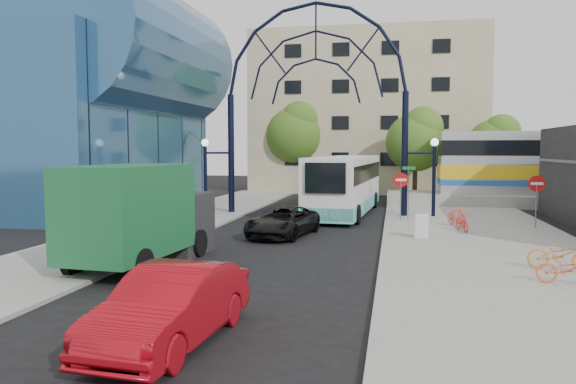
% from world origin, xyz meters
% --- Properties ---
extents(ground, '(120.00, 120.00, 0.00)m').
position_xyz_m(ground, '(0.00, 0.00, 0.00)').
color(ground, black).
rests_on(ground, ground).
extents(sidewalk_east, '(8.00, 56.00, 0.12)m').
position_xyz_m(sidewalk_east, '(8.00, 4.00, 0.06)').
color(sidewalk_east, gray).
rests_on(sidewalk_east, ground).
extents(plaza_west, '(5.00, 50.00, 0.12)m').
position_xyz_m(plaza_west, '(-6.50, 6.00, 0.06)').
color(plaza_west, gray).
rests_on(plaza_west, ground).
extents(gateway_arch, '(13.64, 0.44, 12.10)m').
position_xyz_m(gateway_arch, '(0.00, 14.00, 8.56)').
color(gateway_arch, black).
rests_on(gateway_arch, ground).
extents(stop_sign, '(0.80, 0.07, 2.50)m').
position_xyz_m(stop_sign, '(4.80, 12.00, 1.99)').
color(stop_sign, slate).
rests_on(stop_sign, sidewalk_east).
extents(do_not_enter_sign, '(0.76, 0.07, 2.48)m').
position_xyz_m(do_not_enter_sign, '(11.00, 10.00, 1.98)').
color(do_not_enter_sign, slate).
rests_on(do_not_enter_sign, sidewalk_east).
extents(street_name_sign, '(0.70, 0.70, 2.80)m').
position_xyz_m(street_name_sign, '(5.20, 12.60, 2.13)').
color(street_name_sign, slate).
rests_on(street_name_sign, sidewalk_east).
extents(sandwich_board, '(0.55, 0.61, 0.99)m').
position_xyz_m(sandwich_board, '(5.60, 5.98, 0.74)').
color(sandwich_board, white).
rests_on(sandwich_board, sidewalk_east).
extents(transit_hall, '(16.50, 18.00, 14.50)m').
position_xyz_m(transit_hall, '(-15.30, 15.00, 6.70)').
color(transit_hall, '#28527C').
rests_on(transit_hall, ground).
extents(apartment_block, '(20.00, 12.10, 14.00)m').
position_xyz_m(apartment_block, '(2.00, 34.97, 7.00)').
color(apartment_block, tan).
rests_on(apartment_block, ground).
extents(tree_north_a, '(4.48, 4.48, 7.00)m').
position_xyz_m(tree_north_a, '(6.12, 25.93, 4.61)').
color(tree_north_a, '#382314').
rests_on(tree_north_a, ground).
extents(tree_north_b, '(5.12, 5.12, 8.00)m').
position_xyz_m(tree_north_b, '(-3.88, 29.93, 5.27)').
color(tree_north_b, '#382314').
rests_on(tree_north_b, ground).
extents(tree_north_c, '(4.16, 4.16, 6.50)m').
position_xyz_m(tree_north_c, '(12.12, 27.93, 4.28)').
color(tree_north_c, '#382314').
rests_on(tree_north_c, ground).
extents(city_bus, '(3.62, 12.49, 3.39)m').
position_xyz_m(city_bus, '(1.62, 15.23, 1.77)').
color(city_bus, white).
rests_on(city_bus, ground).
extents(green_truck, '(2.96, 6.76, 3.33)m').
position_xyz_m(green_truck, '(-3.68, -0.72, 1.66)').
color(green_truck, black).
rests_on(green_truck, ground).
extents(black_suv, '(2.96, 5.01, 1.31)m').
position_xyz_m(black_suv, '(-0.34, 6.14, 0.65)').
color(black_suv, black).
rests_on(black_suv, ground).
extents(red_sedan, '(1.99, 4.75, 1.53)m').
position_xyz_m(red_sedan, '(0.19, -7.66, 0.76)').
color(red_sedan, '#9B0913').
rests_on(red_sedan, ground).
extents(bike_near_a, '(0.89, 1.69, 0.84)m').
position_xyz_m(bike_near_a, '(7.51, 8.43, 0.54)').
color(bike_near_a, red).
rests_on(bike_near_a, sidewalk_east).
extents(bike_near_b, '(1.11, 1.64, 0.96)m').
position_xyz_m(bike_near_b, '(7.43, 10.01, 0.60)').
color(bike_near_b, '#F54F31').
rests_on(bike_near_b, sidewalk_east).
extents(bike_far_a, '(1.99, 1.07, 1.00)m').
position_xyz_m(bike_far_a, '(9.49, 0.36, 0.62)').
color(bike_far_a, orange).
rests_on(bike_far_a, sidewalk_east).
extents(bike_far_c, '(1.76, 0.92, 0.88)m').
position_xyz_m(bike_far_c, '(9.19, -1.50, 0.56)').
color(bike_far_c, '#DB5F2B').
rests_on(bike_far_c, sidewalk_east).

